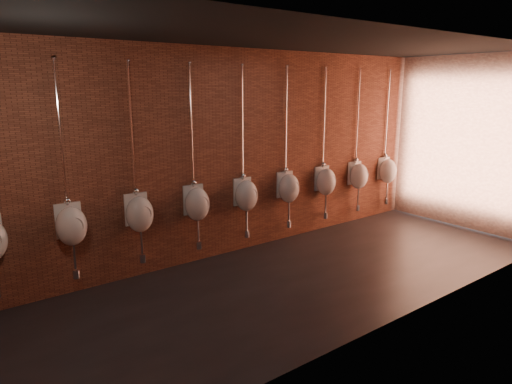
% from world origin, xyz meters
% --- Properties ---
extents(ground, '(8.50, 8.50, 0.00)m').
position_xyz_m(ground, '(0.00, 0.00, 0.00)').
color(ground, black).
rests_on(ground, ground).
extents(room_shell, '(8.54, 3.04, 3.22)m').
position_xyz_m(room_shell, '(0.00, 0.00, 2.01)').
color(room_shell, black).
rests_on(room_shell, ground).
extents(urinal_1, '(0.40, 0.36, 2.72)m').
position_xyz_m(urinal_1, '(-2.53, 1.37, 0.95)').
color(urinal_1, silver).
rests_on(urinal_1, ground).
extents(urinal_2, '(0.40, 0.36, 2.72)m').
position_xyz_m(urinal_2, '(-1.63, 1.37, 0.95)').
color(urinal_2, silver).
rests_on(urinal_2, ground).
extents(urinal_3, '(0.40, 0.36, 2.72)m').
position_xyz_m(urinal_3, '(-0.74, 1.37, 0.95)').
color(urinal_3, silver).
rests_on(urinal_3, ground).
extents(urinal_4, '(0.40, 0.36, 2.72)m').
position_xyz_m(urinal_4, '(0.16, 1.37, 0.95)').
color(urinal_4, silver).
rests_on(urinal_4, ground).
extents(urinal_5, '(0.40, 0.36, 2.72)m').
position_xyz_m(urinal_5, '(1.05, 1.37, 0.95)').
color(urinal_5, silver).
rests_on(urinal_5, ground).
extents(urinal_6, '(0.40, 0.36, 2.72)m').
position_xyz_m(urinal_6, '(1.95, 1.37, 0.95)').
color(urinal_6, silver).
rests_on(urinal_6, ground).
extents(urinal_7, '(0.40, 0.36, 2.72)m').
position_xyz_m(urinal_7, '(2.85, 1.37, 0.95)').
color(urinal_7, silver).
rests_on(urinal_7, ground).
extents(urinal_8, '(0.40, 0.36, 2.72)m').
position_xyz_m(urinal_8, '(3.74, 1.37, 0.95)').
color(urinal_8, silver).
rests_on(urinal_8, ground).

